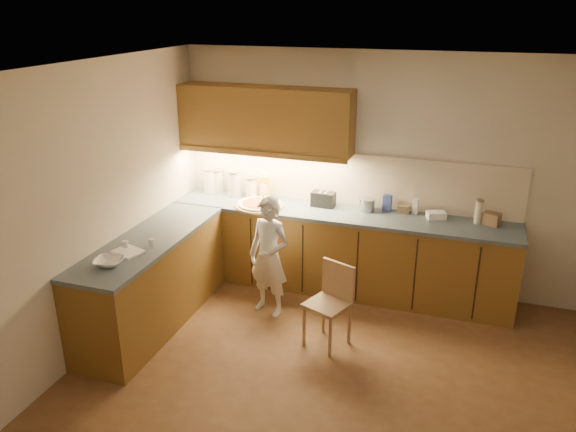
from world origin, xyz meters
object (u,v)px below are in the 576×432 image
at_px(pizza_on_board, 260,205).
at_px(toaster, 323,199).
at_px(wooden_chair, 331,298).
at_px(child, 269,256).
at_px(oil_jug, 265,187).

xyz_separation_m(pizza_on_board, toaster, (0.67, 0.24, 0.06)).
bearing_deg(toaster, wooden_chair, -67.05).
distance_m(pizza_on_board, child, 0.76).
distance_m(pizza_on_board, wooden_chair, 1.52).
xyz_separation_m(child, toaster, (0.33, 0.85, 0.37)).
xyz_separation_m(child, oil_jug, (-0.37, 0.88, 0.44)).
relative_size(wooden_chair, oil_jug, 2.52).
xyz_separation_m(wooden_chair, toaster, (-0.42, 1.19, 0.54)).
relative_size(child, oil_jug, 3.98).
bearing_deg(child, wooden_chair, -9.28).
distance_m(wooden_chair, oil_jug, 1.76).
relative_size(pizza_on_board, toaster, 2.03).
bearing_deg(wooden_chair, oil_jug, 154.34).
relative_size(pizza_on_board, wooden_chair, 0.68).
bearing_deg(oil_jug, wooden_chair, -47.54).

